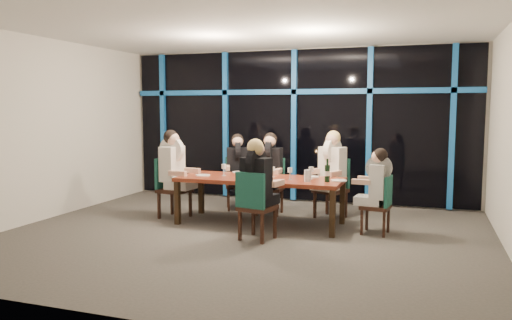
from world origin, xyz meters
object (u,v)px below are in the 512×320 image
at_px(diner_end_left, 174,161).
at_px(diner_near_mid, 257,174).
at_px(chair_end_right, 381,202).
at_px(diner_far_right, 331,162).
at_px(chair_far_right, 334,184).
at_px(chair_far_mid, 271,183).
at_px(diner_far_left, 238,160).
at_px(diner_far_mid, 270,161).
at_px(dining_table, 260,182).
at_px(chair_far_left, 238,180).
at_px(chair_end_left, 170,184).
at_px(diner_end_right, 376,178).
at_px(chair_near_mid, 254,202).
at_px(water_pitcher, 307,176).
at_px(wine_bottle, 327,173).

height_order(diner_end_left, diner_near_mid, diner_end_left).
relative_size(chair_end_right, diner_far_right, 0.89).
bearing_deg(chair_far_right, chair_far_mid, -154.59).
relative_size(diner_far_left, diner_near_mid, 0.97).
bearing_deg(diner_far_mid, diner_far_left, 158.43).
distance_m(dining_table, chair_far_left, 1.34).
xyz_separation_m(diner_end_left, diner_near_mid, (1.78, -0.87, -0.04)).
height_order(chair_far_left, chair_end_left, chair_end_left).
relative_size(diner_far_left, diner_end_right, 1.09).
relative_size(chair_far_right, chair_near_mid, 1.03).
bearing_deg(chair_far_right, diner_end_left, -137.25).
height_order(dining_table, diner_near_mid, diner_near_mid).
distance_m(chair_far_right, water_pitcher, 1.13).
distance_m(chair_near_mid, diner_near_mid, 0.39).
relative_size(chair_near_mid, water_pitcher, 5.52).
relative_size(diner_end_left, water_pitcher, 5.59).
relative_size(chair_far_right, diner_end_left, 1.02).
height_order(diner_far_right, diner_near_mid, diner_far_right).
height_order(chair_near_mid, diner_end_left, diner_end_left).
xyz_separation_m(chair_far_mid, diner_far_right, (1.06, -0.02, 0.41)).
bearing_deg(chair_end_right, chair_near_mid, -53.53).
relative_size(diner_end_left, wine_bottle, 2.84).
bearing_deg(wine_bottle, diner_end_right, 6.23).
bearing_deg(chair_end_right, wine_bottle, -78.40).
height_order(chair_far_right, chair_end_right, chair_far_right).
bearing_deg(chair_far_mid, chair_near_mid, -82.52).
height_order(diner_far_right, diner_end_right, diner_far_right).
distance_m(chair_far_left, water_pitcher, 2.06).
xyz_separation_m(diner_far_mid, wine_bottle, (1.18, -0.87, -0.04)).
bearing_deg(water_pitcher, diner_far_right, 95.88).
bearing_deg(diner_end_left, diner_end_right, -83.71).
relative_size(chair_end_left, water_pitcher, 5.74).
relative_size(chair_end_left, diner_far_mid, 1.07).
bearing_deg(chair_near_mid, diner_near_mid, -90.00).
height_order(dining_table, diner_end_left, diner_end_left).
height_order(diner_end_left, water_pitcher, diner_end_left).
xyz_separation_m(chair_end_right, diner_far_right, (-0.90, 0.86, 0.47)).
bearing_deg(diner_end_left, diner_far_mid, -54.74).
height_order(chair_far_mid, chair_near_mid, chair_near_mid).
xyz_separation_m(dining_table, diner_far_right, (0.98, 0.82, 0.27)).
relative_size(diner_end_left, diner_end_right, 1.17).
distance_m(chair_far_left, diner_end_right, 2.84).
height_order(chair_end_left, water_pitcher, chair_end_left).
bearing_deg(chair_far_right, water_pitcher, -78.05).
xyz_separation_m(chair_far_right, diner_far_right, (-0.03, -0.08, 0.40)).
bearing_deg(diner_end_right, chair_end_right, 90.00).
height_order(chair_near_mid, diner_far_right, diner_far_right).
distance_m(chair_far_left, diner_near_mid, 2.27).
xyz_separation_m(dining_table, diner_end_right, (1.80, -0.03, 0.15)).
bearing_deg(diner_end_right, diner_near_mid, -54.10).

